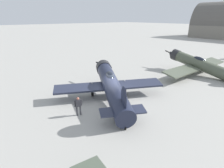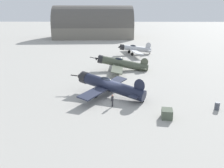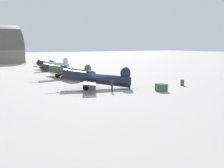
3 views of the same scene
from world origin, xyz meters
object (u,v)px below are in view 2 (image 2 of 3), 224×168
object	(u,v)px
airplane_mid_apron	(121,63)
airplane_far_line	(134,49)
ground_crew_mechanic	(112,100)
equipment_crate	(167,114)
fuel_drum	(217,106)
airplane_foreground	(109,85)

from	to	relation	value
airplane_mid_apron	airplane_far_line	distance (m)	17.43
airplane_mid_apron	ground_crew_mechanic	distance (m)	18.54
airplane_mid_apron	airplane_far_line	size ratio (longest dim) A/B	0.97
airplane_mid_apron	equipment_crate	xyz separation A→B (m)	(4.78, -21.49, -0.82)
fuel_drum	airplane_foreground	bearing A→B (deg)	161.06
airplane_foreground	airplane_mid_apron	size ratio (longest dim) A/B	0.82
airplane_foreground	ground_crew_mechanic	bearing A→B (deg)	126.77
ground_crew_mechanic	equipment_crate	xyz separation A→B (m)	(6.11, -3.00, -0.45)
ground_crew_mechanic	airplane_mid_apron	bearing A→B (deg)	-81.34
airplane_far_line	equipment_crate	bearing A→B (deg)	79.71
airplane_mid_apron	ground_crew_mechanic	size ratio (longest dim) A/B	8.31
airplane_far_line	ground_crew_mechanic	xyz separation A→B (m)	(-5.08, -35.51, -0.55)
ground_crew_mechanic	fuel_drum	size ratio (longest dim) A/B	1.69
airplane_foreground	airplane_mid_apron	bearing A→B (deg)	-68.88
airplane_far_line	airplane_foreground	bearing A→B (deg)	68.05
airplane_foreground	airplane_mid_apron	xyz separation A→B (m)	(1.89, 14.58, -0.19)
airplane_foreground	ground_crew_mechanic	size ratio (longest dim) A/B	6.77
airplane_foreground	airplane_far_line	distance (m)	32.10
airplane_foreground	equipment_crate	world-z (taller)	airplane_foreground
airplane_mid_apron	ground_crew_mechanic	world-z (taller)	airplane_mid_apron
airplane_far_line	equipment_crate	size ratio (longest dim) A/B	8.71
airplane_mid_apron	equipment_crate	bearing A→B (deg)	104.64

